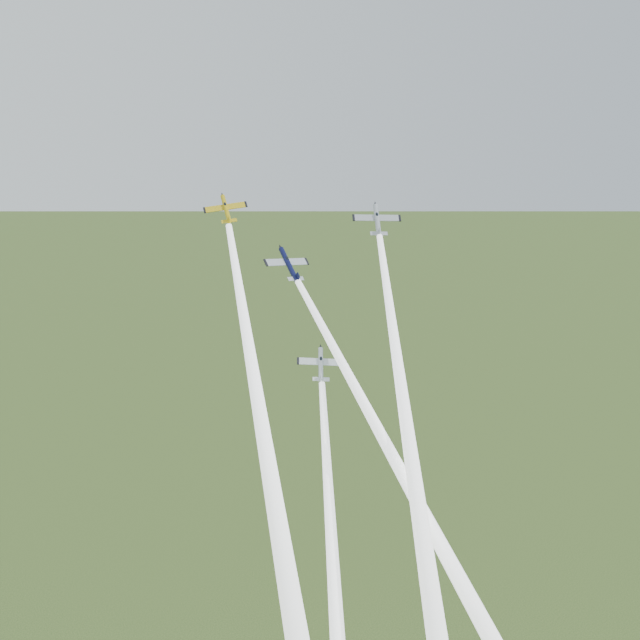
{
  "coord_description": "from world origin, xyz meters",
  "views": [
    {
      "loc": [
        -51.43,
        -107.59,
        121.82
      ],
      "look_at": [
        0.0,
        -6.0,
        92.0
      ],
      "focal_mm": 45.0,
      "sensor_mm": 36.0,
      "label": 1
    }
  ],
  "objects_px": {
    "plane_yellow": "(226,209)",
    "plane_silver_right": "(377,220)",
    "plane_silver_low": "(321,364)",
    "plane_navy": "(289,264)"
  },
  "relations": [
    {
      "from": "plane_navy",
      "to": "plane_silver_low",
      "type": "bearing_deg",
      "value": -64.94
    },
    {
      "from": "plane_yellow",
      "to": "plane_silver_right",
      "type": "xyz_separation_m",
      "value": [
        22.77,
        -6.05,
        -2.29
      ]
    },
    {
      "from": "plane_silver_low",
      "to": "plane_silver_right",
      "type": "bearing_deg",
      "value": 45.02
    },
    {
      "from": "plane_navy",
      "to": "plane_silver_low",
      "type": "xyz_separation_m",
      "value": [
        3.11,
        -4.52,
        -14.82
      ]
    },
    {
      "from": "plane_silver_right",
      "to": "plane_silver_low",
      "type": "xyz_separation_m",
      "value": [
        -12.49,
        -5.12,
        -20.42
      ]
    },
    {
      "from": "plane_navy",
      "to": "plane_silver_right",
      "type": "bearing_deg",
      "value": -7.29
    },
    {
      "from": "plane_silver_right",
      "to": "plane_navy",
      "type": "bearing_deg",
      "value": -156.59
    },
    {
      "from": "plane_navy",
      "to": "plane_silver_right",
      "type": "relative_size",
      "value": 1.01
    },
    {
      "from": "plane_navy",
      "to": "plane_silver_right",
      "type": "distance_m",
      "value": 16.59
    },
    {
      "from": "plane_silver_right",
      "to": "plane_silver_low",
      "type": "distance_m",
      "value": 24.48
    }
  ]
}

